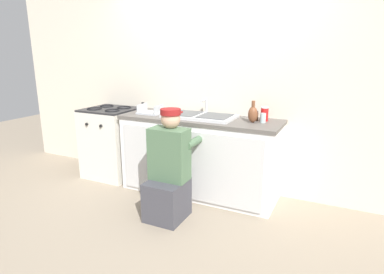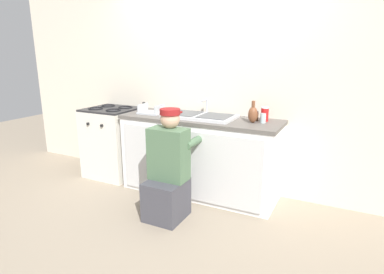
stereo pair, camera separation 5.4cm
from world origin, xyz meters
TOP-DOWN VIEW (x-y plane):
  - ground_plane at (0.00, 0.00)m, footprint 12.00×12.00m
  - back_wall at (0.00, 0.65)m, footprint 6.00×0.10m
  - counter_cabinet at (0.00, 0.29)m, footprint 1.81×0.62m
  - countertop at (0.00, 0.30)m, footprint 1.85×0.62m
  - sink_double_basin at (0.00, 0.30)m, footprint 0.80×0.44m
  - stove_range at (-1.29, 0.30)m, footprint 0.64×0.62m
  - plumber_person at (-0.03, -0.37)m, footprint 0.42×0.61m
  - soda_cup_red at (0.70, 0.43)m, footprint 0.08×0.08m
  - dish_rack_tray at (-0.63, 0.25)m, footprint 0.28×0.22m
  - spice_bottle_red at (-0.83, 0.40)m, footprint 0.04×0.04m
  - vase_decorative at (0.61, 0.30)m, footprint 0.10×0.10m
  - water_glass at (0.71, 0.34)m, footprint 0.06×0.06m
  - spice_bottle_pepper at (0.62, 0.41)m, footprint 0.04×0.04m

SIDE VIEW (x-z plane):
  - ground_plane at x=0.00m, z-range 0.00..0.00m
  - counter_cabinet at x=0.00m, z-range 0.00..0.87m
  - plumber_person at x=-0.03m, z-range -0.09..1.01m
  - stove_range at x=-1.29m, z-range 0.00..0.93m
  - countertop at x=0.00m, z-range 0.87..0.91m
  - sink_double_basin at x=0.00m, z-range 0.84..1.03m
  - dish_rack_tray at x=-0.63m, z-range 0.88..0.99m
  - water_glass at x=0.71m, z-range 0.91..1.01m
  - spice_bottle_red at x=-0.83m, z-range 0.91..1.02m
  - spice_bottle_pepper at x=0.62m, z-range 0.91..1.02m
  - soda_cup_red at x=0.70m, z-range 0.91..1.06m
  - vase_decorative at x=0.61m, z-range 0.89..1.12m
  - back_wall at x=0.00m, z-range 0.00..2.50m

